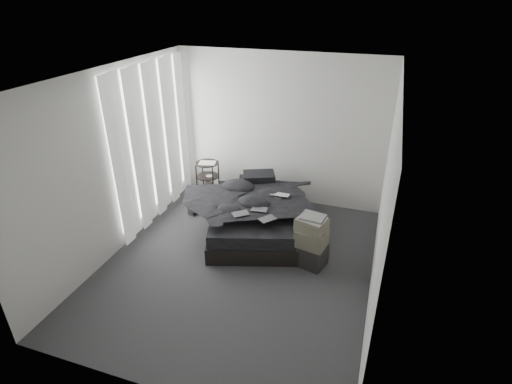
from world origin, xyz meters
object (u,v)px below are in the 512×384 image
(box_lower, at_px, (310,254))
(bed, at_px, (257,224))
(laptop, at_px, (279,192))
(side_stand, at_px, (208,182))

(box_lower, bearing_deg, bed, 149.41)
(bed, xyz_separation_m, box_lower, (0.97, -0.57, 0.03))
(laptop, distance_m, side_stand, 1.60)
(bed, relative_size, laptop, 6.24)
(laptop, bearing_deg, side_stand, 160.32)
(bed, bearing_deg, laptop, 7.50)
(laptop, relative_size, box_lower, 0.69)
(bed, bearing_deg, box_lower, -47.48)
(laptop, distance_m, box_lower, 1.10)
(side_stand, xyz_separation_m, box_lower, (2.12, -1.27, -0.21))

